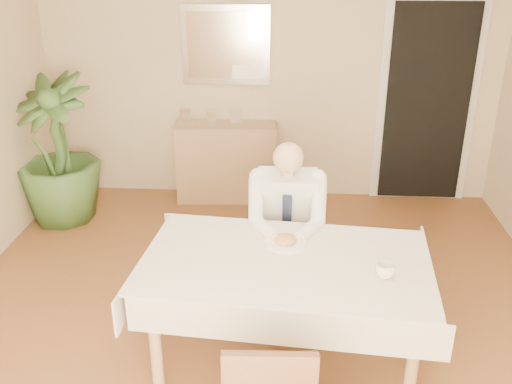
# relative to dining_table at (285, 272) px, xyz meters

# --- Properties ---
(room) EXTENTS (5.00, 5.02, 2.60)m
(room) POSITION_rel_dining_table_xyz_m (-0.21, 0.18, 0.63)
(room) COLOR brown
(room) RESTS_ON ground
(doorway) EXTENTS (0.96, 0.07, 2.10)m
(doorway) POSITION_rel_dining_table_xyz_m (1.34, 2.65, 0.33)
(doorway) COLOR silver
(doorway) RESTS_ON ground
(mirror) EXTENTS (0.86, 0.04, 0.76)m
(mirror) POSITION_rel_dining_table_xyz_m (-0.64, 2.65, 0.88)
(mirror) COLOR silver
(mirror) RESTS_ON room
(dining_table) EXTENTS (1.80, 1.16, 0.75)m
(dining_table) POSITION_rel_dining_table_xyz_m (0.00, 0.00, 0.00)
(dining_table) COLOR #92714B
(dining_table) RESTS_ON ground
(chair_far) EXTENTS (0.47, 0.47, 0.96)m
(chair_far) POSITION_rel_dining_table_xyz_m (0.00, 0.89, -0.13)
(chair_far) COLOR #422517
(chair_far) RESTS_ON ground
(seated_man) EXTENTS (0.48, 0.72, 1.24)m
(seated_man) POSITION_rel_dining_table_xyz_m (0.00, 0.59, 0.02)
(seated_man) COLOR white
(seated_man) RESTS_ON ground
(plate) EXTENTS (0.26, 0.26, 0.02)m
(plate) POSITION_rel_dining_table_xyz_m (-0.00, 0.20, 0.09)
(plate) COLOR white
(plate) RESTS_ON dining_table
(food) EXTENTS (0.14, 0.14, 0.06)m
(food) POSITION_rel_dining_table_xyz_m (-0.00, 0.20, 0.11)
(food) COLOR olive
(food) RESTS_ON dining_table
(knife) EXTENTS (0.01, 0.13, 0.01)m
(knife) POSITION_rel_dining_table_xyz_m (0.04, 0.14, 0.11)
(knife) COLOR silver
(knife) RESTS_ON dining_table
(fork) EXTENTS (0.01, 0.13, 0.01)m
(fork) POSITION_rel_dining_table_xyz_m (-0.04, 0.14, 0.11)
(fork) COLOR silver
(fork) RESTS_ON dining_table
(coffee_mug) EXTENTS (0.14, 0.14, 0.09)m
(coffee_mug) POSITION_rel_dining_table_xyz_m (0.56, -0.15, 0.13)
(coffee_mug) COLOR white
(coffee_mug) RESTS_ON dining_table
(sideboard) EXTENTS (1.03, 0.41, 0.80)m
(sideboard) POSITION_rel_dining_table_xyz_m (-0.64, 2.50, -0.27)
(sideboard) COLOR #92714B
(sideboard) RESTS_ON ground
(photo_frame_left) EXTENTS (0.10, 0.02, 0.14)m
(photo_frame_left) POSITION_rel_dining_table_xyz_m (-1.05, 2.56, 0.20)
(photo_frame_left) COLOR silver
(photo_frame_left) RESTS_ON sideboard
(photo_frame_center) EXTENTS (0.10, 0.02, 0.14)m
(photo_frame_center) POSITION_rel_dining_table_xyz_m (-0.78, 2.54, 0.20)
(photo_frame_center) COLOR silver
(photo_frame_center) RESTS_ON sideboard
(photo_frame_right) EXTENTS (0.10, 0.02, 0.14)m
(photo_frame_right) POSITION_rel_dining_table_xyz_m (-0.54, 2.57, 0.20)
(photo_frame_right) COLOR silver
(photo_frame_right) RESTS_ON sideboard
(potted_palm) EXTENTS (1.00, 1.00, 1.39)m
(potted_palm) POSITION_rel_dining_table_xyz_m (-2.16, 1.93, 0.03)
(potted_palm) COLOR #2E4C20
(potted_palm) RESTS_ON ground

